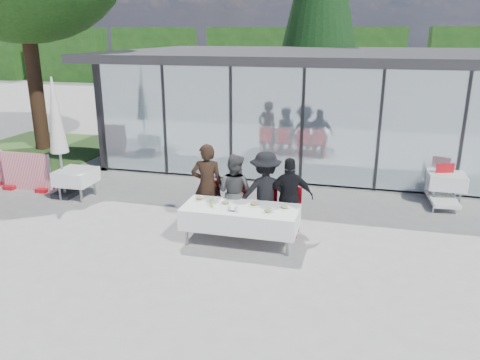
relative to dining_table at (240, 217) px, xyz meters
name	(u,v)px	position (x,y,z in m)	size (l,w,h in m)	color
ground	(221,243)	(-0.35, -0.14, -0.54)	(90.00, 90.00, 0.00)	gray
pavilion	(348,90)	(1.65, 8.03, 1.61)	(14.80, 8.80, 3.44)	gray
treeline	(303,58)	(-2.35, 27.86, 1.66)	(62.50, 2.00, 4.40)	#173B12
dining_table	(240,217)	(0.00, 0.00, 0.00)	(2.26, 0.96, 0.75)	white
diner_a	(207,186)	(-0.89, 0.66, 0.37)	(0.66, 0.66, 1.82)	black
diner_chair_a	(209,201)	(-0.89, 0.75, 0.00)	(0.44, 0.44, 0.97)	#B50C15
diner_b	(234,192)	(-0.30, 0.66, 0.28)	(0.79, 0.79, 1.63)	#4C4C4C
diner_chair_b	(236,203)	(-0.30, 0.75, 0.00)	(0.44, 0.44, 0.97)	#B50C15
diner_c	(265,193)	(0.36, 0.66, 0.32)	(1.11, 1.11, 1.72)	black
diner_chair_c	(266,206)	(0.36, 0.75, 0.00)	(0.44, 0.44, 0.97)	#B50C15
diner_d	(290,197)	(0.87, 0.66, 0.27)	(0.95, 0.95, 1.62)	black
diner_chair_d	(290,208)	(0.87, 0.75, 0.00)	(0.44, 0.44, 0.97)	#B50C15
plate_a	(200,199)	(-0.90, 0.19, 0.24)	(0.25, 0.25, 0.07)	white
plate_b	(225,203)	(-0.33, 0.08, 0.24)	(0.25, 0.25, 0.07)	white
plate_c	(254,204)	(0.24, 0.15, 0.24)	(0.25, 0.25, 0.07)	white
plate_d	(285,208)	(0.85, 0.13, 0.24)	(0.25, 0.25, 0.07)	white
plate_extra	(268,211)	(0.58, -0.14, 0.24)	(0.25, 0.25, 0.07)	white
juice_bottle	(212,203)	(-0.55, -0.13, 0.29)	(0.06, 0.06, 0.16)	#86B24A
drinking_glasses	(246,209)	(0.16, -0.20, 0.26)	(0.87, 0.23, 0.10)	silver
folded_eyeglasses	(232,211)	(-0.10, -0.25, 0.22)	(0.14, 0.03, 0.01)	black
spare_table_left	(76,177)	(-4.64, 1.53, 0.02)	(0.86, 0.86, 0.74)	white
spare_table_right	(446,180)	(4.27, 3.54, 0.02)	(0.86, 0.86, 0.74)	white
spare_chair_b	(441,179)	(4.18, 3.65, 0.00)	(0.55, 0.55, 0.97)	#B50C15
market_umbrella	(56,122)	(-5.01, 1.51, 1.37)	(0.50, 0.50, 3.00)	black
lounger	(441,193)	(4.17, 3.42, -0.28)	(0.69, 1.37, 0.72)	white
grass_patch	(44,148)	(-8.85, 5.86, -0.53)	(5.00, 5.00, 0.02)	#385926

